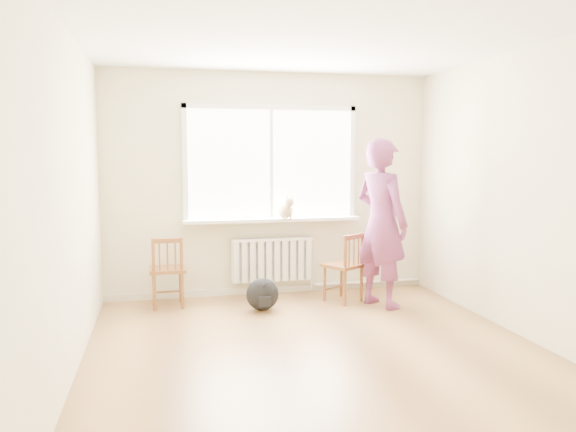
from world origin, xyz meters
TOP-DOWN VIEW (x-y plane):
  - floor at (0.00, 0.00)m, footprint 4.50×4.50m
  - ceiling at (0.00, 0.00)m, footprint 4.50×4.50m
  - back_wall at (0.00, 2.25)m, footprint 4.00×0.01m
  - window at (0.00, 2.22)m, footprint 2.12×0.05m
  - windowsill at (0.00, 2.14)m, footprint 2.15×0.22m
  - radiator at (0.00, 2.16)m, footprint 1.00×0.12m
  - heating_pipe at (1.25, 2.19)m, footprint 1.40×0.04m
  - baseboard at (0.00, 2.23)m, footprint 4.00×0.03m
  - chair_left at (-1.26, 1.84)m, footprint 0.41×0.39m
  - chair_right at (0.77, 1.62)m, footprint 0.54×0.54m
  - person at (1.10, 1.38)m, footprint 0.71×0.82m
  - cat at (0.14, 2.05)m, footprint 0.23×0.43m
  - backpack at (-0.24, 1.48)m, footprint 0.38×0.29m

SIDE VIEW (x-z plane):
  - floor at x=0.00m, z-range 0.00..0.00m
  - baseboard at x=0.00m, z-range 0.00..0.08m
  - heating_pipe at x=1.25m, z-range 0.06..0.10m
  - backpack at x=-0.24m, z-range 0.00..0.36m
  - chair_left at x=-1.26m, z-range 0.00..0.81m
  - chair_right at x=0.77m, z-range 0.00..0.81m
  - radiator at x=0.00m, z-range 0.16..0.71m
  - windowsill at x=0.00m, z-range 0.91..0.95m
  - person at x=1.10m, z-range 0.00..1.90m
  - cat at x=0.14m, z-range 0.92..1.21m
  - back_wall at x=0.00m, z-range 0.00..2.70m
  - window at x=0.00m, z-range 0.95..2.37m
  - ceiling at x=0.00m, z-range 2.70..2.70m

